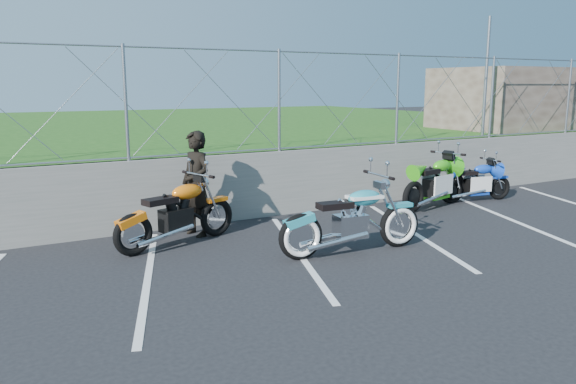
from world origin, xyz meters
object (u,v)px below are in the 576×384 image
sportbike_green (436,184)px  sportbike_blue (477,183)px  cruiser_turquoise (354,222)px  naked_orange (179,216)px  person_standing (196,184)px

sportbike_green → sportbike_blue: 1.24m
cruiser_turquoise → naked_orange: bearing=147.8°
sportbike_green → naked_orange: bearing=168.6°
cruiser_turquoise → person_standing: (-1.79, 2.20, 0.42)m
sportbike_green → person_standing: size_ratio=1.20×
sportbike_blue → person_standing: person_standing is taller
cruiser_turquoise → sportbike_green: size_ratio=1.12×
sportbike_blue → person_standing: size_ratio=1.00×
sportbike_blue → cruiser_turquoise: bearing=-147.1°
sportbike_green → person_standing: bearing=163.9°
person_standing → naked_orange: bearing=-62.0°
naked_orange → sportbike_green: bearing=-15.4°
person_standing → sportbike_green: bearing=71.5°
naked_orange → person_standing: person_standing is taller
naked_orange → cruiser_turquoise: bearing=-54.6°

